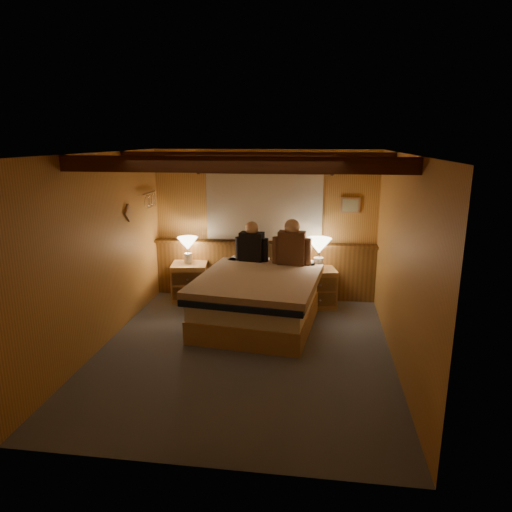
% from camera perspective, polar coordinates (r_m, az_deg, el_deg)
% --- Properties ---
extents(floor, '(4.20, 4.20, 0.00)m').
position_cam_1_polar(floor, '(5.80, -1.49, -11.74)').
color(floor, '#50535F').
rests_on(floor, ground).
extents(ceiling, '(4.20, 4.20, 0.00)m').
position_cam_1_polar(ceiling, '(5.20, -1.66, 12.70)').
color(ceiling, tan).
rests_on(ceiling, wall_back).
extents(wall_back, '(3.60, 0.00, 3.60)m').
position_cam_1_polar(wall_back, '(7.41, 1.06, 3.89)').
color(wall_back, '#CC9349').
rests_on(wall_back, floor).
extents(wall_left, '(0.00, 4.20, 4.20)m').
position_cam_1_polar(wall_left, '(5.93, -18.99, 0.42)').
color(wall_left, '#CC9349').
rests_on(wall_left, floor).
extents(wall_right, '(0.00, 4.20, 4.20)m').
position_cam_1_polar(wall_right, '(5.39, 17.66, -0.83)').
color(wall_right, '#CC9349').
rests_on(wall_right, floor).
extents(wall_front, '(3.60, 0.00, 3.60)m').
position_cam_1_polar(wall_front, '(3.43, -7.31, -9.02)').
color(wall_front, '#CC9349').
rests_on(wall_front, floor).
extents(wainscot, '(3.60, 0.23, 0.94)m').
position_cam_1_polar(wainscot, '(7.51, 0.97, -1.56)').
color(wainscot, brown).
rests_on(wainscot, wall_back).
extents(curtain_window, '(2.18, 0.09, 1.11)m').
position_cam_1_polar(curtain_window, '(7.29, 1.00, 6.28)').
color(curtain_window, '#4F2713').
rests_on(curtain_window, wall_back).
extents(ceiling_beams, '(3.60, 1.65, 0.16)m').
position_cam_1_polar(ceiling_beams, '(5.36, -1.39, 11.79)').
color(ceiling_beams, '#4F2713').
rests_on(ceiling_beams, ceiling).
extents(coat_rail, '(0.05, 0.55, 0.24)m').
position_cam_1_polar(coat_rail, '(7.24, -13.18, 7.01)').
color(coat_rail, silver).
rests_on(coat_rail, wall_left).
extents(framed_print, '(0.30, 0.04, 0.25)m').
position_cam_1_polar(framed_print, '(7.30, 11.70, 6.22)').
color(framed_print, tan).
rests_on(framed_print, wall_back).
extents(bed, '(1.82, 2.24, 0.71)m').
position_cam_1_polar(bed, '(6.51, 0.44, -5.20)').
color(bed, tan).
rests_on(bed, floor).
extents(nightstand_left, '(0.62, 0.58, 0.61)m').
position_cam_1_polar(nightstand_left, '(7.50, -8.28, -3.19)').
color(nightstand_left, tan).
rests_on(nightstand_left, floor).
extents(nightstand_right, '(0.64, 0.59, 0.60)m').
position_cam_1_polar(nightstand_right, '(7.22, 7.64, -3.89)').
color(nightstand_right, tan).
rests_on(nightstand_right, floor).
extents(lamp_left, '(0.33, 0.33, 0.43)m').
position_cam_1_polar(lamp_left, '(7.37, -8.54, 1.36)').
color(lamp_left, white).
rests_on(lamp_left, nightstand_left).
extents(lamp_right, '(0.38, 0.38, 0.49)m').
position_cam_1_polar(lamp_right, '(7.02, 7.88, 1.04)').
color(lamp_right, white).
rests_on(lamp_right, nightstand_right).
extents(person_left, '(0.53, 0.26, 0.65)m').
position_cam_1_polar(person_left, '(7.09, -0.54, 1.42)').
color(person_left, black).
rests_on(person_left, bed).
extents(person_right, '(0.59, 0.27, 0.72)m').
position_cam_1_polar(person_right, '(6.91, 4.49, 1.30)').
color(person_right, '#4F311F').
rests_on(person_right, bed).
extents(duffel_bag, '(0.53, 0.39, 0.34)m').
position_cam_1_polar(duffel_bag, '(7.24, -5.63, -5.06)').
color(duffel_bag, black).
rests_on(duffel_bag, floor).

